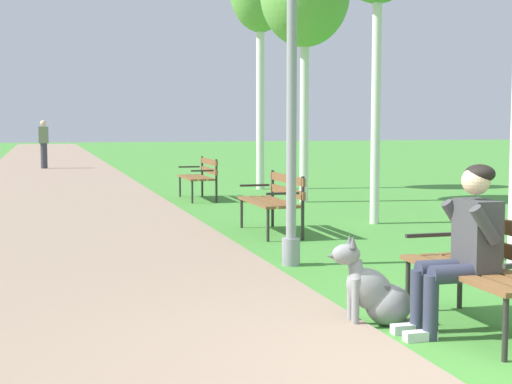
{
  "coord_description": "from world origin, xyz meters",
  "views": [
    {
      "loc": [
        -2.49,
        -4.1,
        1.55
      ],
      "look_at": [
        -0.56,
        2.84,
        0.9
      ],
      "focal_mm": 53.8,
      "sensor_mm": 36.0,
      "label": 1
    }
  ],
  "objects": [
    {
      "name": "ground_plane",
      "position": [
        0.0,
        0.0,
        0.0
      ],
      "size": [
        120.0,
        120.0,
        0.0
      ],
      "primitive_type": "plane",
      "color": "#478E38"
    },
    {
      "name": "paved_path",
      "position": [
        -2.19,
        24.0,
        0.02
      ],
      "size": [
        4.07,
        60.0,
        0.04
      ],
      "primitive_type": "cube",
      "color": "gray",
      "rests_on": "ground"
    },
    {
      "name": "park_bench_near",
      "position": [
        0.67,
        0.84,
        0.51
      ],
      "size": [
        0.55,
        1.5,
        0.85
      ],
      "color": "brown",
      "rests_on": "ground"
    },
    {
      "name": "park_bench_mid",
      "position": [
        0.63,
        6.13,
        0.51
      ],
      "size": [
        0.55,
        1.5,
        0.85
      ],
      "color": "brown",
      "rests_on": "ground"
    },
    {
      "name": "park_bench_far",
      "position": [
        0.58,
        11.16,
        0.51
      ],
      "size": [
        0.55,
        1.5,
        0.85
      ],
      "color": "brown",
      "rests_on": "ground"
    },
    {
      "name": "person_seated_on_near_bench",
      "position": [
        0.46,
        0.84,
        0.68
      ],
      "size": [
        0.74,
        0.49,
        1.25
      ],
      "color": "#33384C",
      "rests_on": "ground"
    },
    {
      "name": "dog_grey",
      "position": [
        -0.07,
        1.2,
        0.26
      ],
      "size": [
        0.83,
        0.32,
        0.71
      ],
      "color": "gray",
      "rests_on": "ground"
    },
    {
      "name": "lamp_post_near",
      "position": [
        0.1,
        3.76,
        2.06
      ],
      "size": [
        0.24,
        0.24,
        3.97
      ],
      "color": "gray",
      "rests_on": "ground"
    },
    {
      "name": "pedestrian_distant",
      "position": [
        -2.45,
        22.54,
        0.84
      ],
      "size": [
        0.32,
        0.22,
        1.65
      ],
      "color": "#383842",
      "rests_on": "ground"
    }
  ]
}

